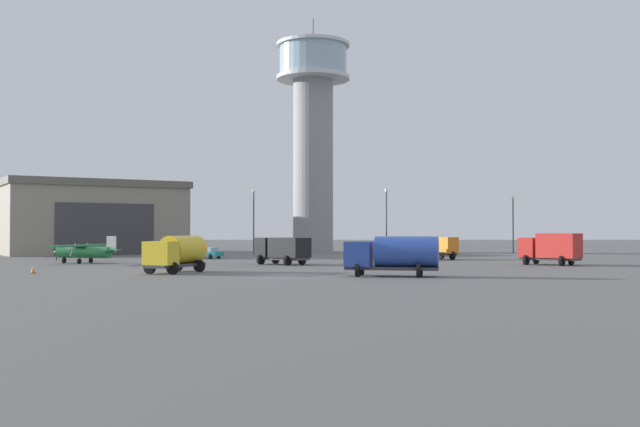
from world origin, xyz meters
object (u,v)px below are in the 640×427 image
truck_flatbed_orange (436,249)px  traffic_cone_near_left (29,269)px  truck_fuel_tanker_yellow (174,252)px  airplane_green (81,251)px  light_post_north (250,216)px  control_tower (310,126)px  car_teal (202,253)px  light_post_east (383,216)px  truck_fuel_tanker_blue (390,254)px  truck_box_black (280,249)px  light_post_west (510,219)px  truck_box_red (548,247)px

truck_flatbed_orange → traffic_cone_near_left: (-37.13, -27.12, -0.93)m
truck_fuel_tanker_yellow → traffic_cone_near_left: truck_fuel_tanker_yellow is taller
airplane_green → truck_fuel_tanker_yellow: truck_fuel_tanker_yellow is taller
truck_fuel_tanker_yellow → light_post_north: 44.66m
control_tower → car_teal: bearing=-115.2°
light_post_east → car_teal: bearing=-142.9°
truck_flatbed_orange → truck_fuel_tanker_blue: size_ratio=0.85×
truck_box_black → car_teal: bearing=-17.3°
light_post_north → traffic_cone_near_left: size_ratio=13.43×
truck_fuel_tanker_yellow → truck_flatbed_orange: bearing=158.4°
truck_fuel_tanker_yellow → car_teal: 29.22m
control_tower → truck_flatbed_orange: size_ratio=6.04×
light_post_west → light_post_east: (-19.64, -4.60, 0.45)m
control_tower → truck_box_black: (-2.64, -42.35, -18.45)m
control_tower → airplane_green: size_ratio=3.84×
truck_fuel_tanker_yellow → light_post_north: size_ratio=0.70×
truck_flatbed_orange → light_post_west: size_ratio=0.72×
truck_fuel_tanker_blue → light_post_west: size_ratio=0.84×
airplane_green → light_post_east: (34.15, 30.34, 4.23)m
light_post_west → light_post_north: 39.36m
control_tower → light_post_east: size_ratio=3.93×
truck_fuel_tanker_blue → car_teal: bearing=-48.5°
control_tower → car_teal: 35.62m
traffic_cone_near_left → truck_flatbed_orange: bearing=36.1°
truck_flatbed_orange → light_post_west: light_post_west is taller
truck_flatbed_orange → truck_box_black: 21.79m
truck_box_red → light_post_east: (-13.26, 33.90, 3.82)m
control_tower → light_post_east: (10.76, -9.37, -14.46)m
truck_box_black → truck_box_red: 26.67m
truck_fuel_tanker_yellow → truck_box_black: bearing=172.9°
control_tower → car_teal: control_tower is taller
truck_box_black → light_post_north: light_post_north is taller
light_post_east → traffic_cone_near_left: size_ratio=13.76×
truck_box_black → light_post_west: (33.04, 37.59, 3.54)m
truck_fuel_tanker_blue → traffic_cone_near_left: truck_fuel_tanker_blue is taller
truck_flatbed_orange → truck_fuel_tanker_blue: (-8.54, -31.21, 0.41)m
truck_box_red → traffic_cone_near_left: bearing=58.3°
truck_fuel_tanker_blue → truck_box_red: size_ratio=1.23×
truck_fuel_tanker_blue → traffic_cone_near_left: size_ratio=10.57×
truck_flatbed_orange → truck_box_red: 16.18m
control_tower → airplane_green: control_tower is taller
airplane_green → car_teal: (10.65, 12.60, -0.59)m
truck_fuel_tanker_yellow → light_post_east: bearing=178.1°
car_teal → light_post_west: light_post_west is taller
truck_fuel_tanker_yellow → traffic_cone_near_left: (-11.45, -0.63, -1.34)m
car_teal → airplane_green: bearing=76.3°
truck_fuel_tanker_blue → truck_fuel_tanker_yellow: bearing=-3.6°
truck_box_black → truck_box_red: (26.66, -0.91, 0.17)m
control_tower → light_post_west: (30.40, -4.77, -14.90)m
truck_box_black → light_post_east: 35.83m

